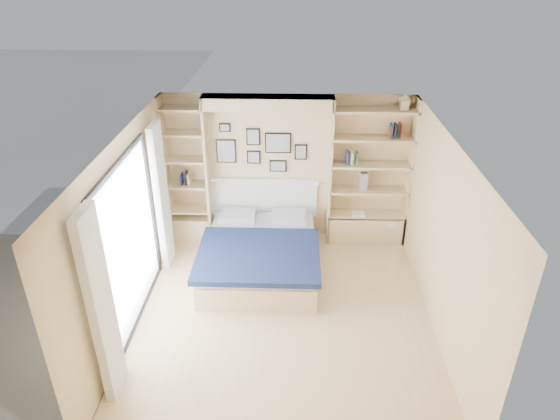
{
  "coord_description": "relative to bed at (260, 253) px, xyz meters",
  "views": [
    {
      "loc": [
        0.14,
        -5.39,
        4.5
      ],
      "look_at": [
        -0.07,
        0.9,
        1.18
      ],
      "focal_mm": 32.0,
      "sensor_mm": 36.0,
      "label": 1
    }
  ],
  "objects": [
    {
      "name": "bed",
      "position": [
        0.0,
        0.0,
        0.0
      ],
      "size": [
        1.8,
        2.22,
        1.07
      ],
      "color": "tan",
      "rests_on": "ground"
    },
    {
      "name": "photo_gallery",
      "position": [
        -0.06,
        1.09,
        1.32
      ],
      "size": [
        1.48,
        0.02,
        0.82
      ],
      "color": "black",
      "rests_on": "ground"
    },
    {
      "name": "room_shell",
      "position": [
        0.0,
        0.39,
        0.79
      ],
      "size": [
        4.5,
        4.5,
        4.5
      ],
      "color": "#E2C184",
      "rests_on": "ground"
    },
    {
      "name": "reading_lamps",
      "position": [
        0.09,
        0.87,
        0.82
      ],
      "size": [
        1.92,
        0.12,
        0.15
      ],
      "color": "silver",
      "rests_on": "ground"
    },
    {
      "name": "shelf_decor",
      "position": [
        1.47,
        0.93,
        1.4
      ],
      "size": [
        3.61,
        0.23,
        2.03
      ],
      "color": "navy",
      "rests_on": "ground"
    },
    {
      "name": "ground",
      "position": [
        0.39,
        -1.13,
        -0.28
      ],
      "size": [
        4.5,
        4.5,
        0.0
      ],
      "primitive_type": "plane",
      "color": "tan",
      "rests_on": "ground"
    },
    {
      "name": "deck",
      "position": [
        -3.21,
        -1.13,
        -0.28
      ],
      "size": [
        3.2,
        4.0,
        0.05
      ],
      "primitive_type": "cube",
      "color": "brown",
      "rests_on": "ground"
    },
    {
      "name": "deck_chair",
      "position": [
        -2.45,
        -0.19,
        0.05
      ],
      "size": [
        0.63,
        0.8,
        0.71
      ],
      "rotation": [
        0.0,
        0.0,
        0.33
      ],
      "color": "tan",
      "rests_on": "ground"
    }
  ]
}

